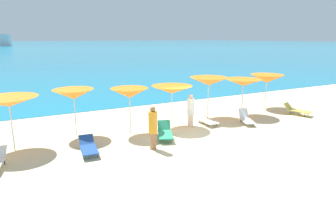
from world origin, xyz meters
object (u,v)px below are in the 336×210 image
object	(u,v)px
lounge_chair_2	(165,132)
lounge_chair_5	(206,119)
lounge_chair_1	(297,110)
umbrella_0	(9,102)
lounge_chair_4	(88,147)
beachgoer_1	(191,110)
umbrella_1	(74,94)
umbrella_3	(172,90)
umbrella_5	(243,83)
beachgoer_0	(153,127)
umbrella_2	(129,93)
umbrella_6	(267,79)
umbrella_4	(209,81)
lounge_chair_3	(246,118)

from	to	relation	value
lounge_chair_2	lounge_chair_5	xyz separation A→B (m)	(3.00, 1.07, -0.05)
lounge_chair_2	lounge_chair_1	bearing A→B (deg)	22.65
umbrella_0	lounge_chair_4	xyz separation A→B (m)	(2.68, -1.72, -1.78)
umbrella_0	lounge_chair_1	distance (m)	15.34
beachgoer_1	umbrella_1	bearing A→B (deg)	43.51
umbrella_0	umbrella_3	bearing A→B (deg)	-0.49
lounge_chair_4	umbrella_1	bearing A→B (deg)	96.10
umbrella_1	umbrella_5	distance (m)	9.59
beachgoer_0	umbrella_2	bearing A→B (deg)	25.39
lounge_chair_1	lounge_chair_5	size ratio (longest dim) A/B	1.01
umbrella_3	umbrella_6	xyz separation A→B (m)	(7.46, 0.89, -0.02)
lounge_chair_5	umbrella_3	bearing A→B (deg)	169.57
umbrella_6	beachgoer_1	world-z (taller)	umbrella_6
umbrella_4	lounge_chair_1	xyz separation A→B (m)	(5.14, -1.95, -1.82)
umbrella_0	lounge_chair_5	distance (m)	9.40
umbrella_0	lounge_chair_2	world-z (taller)	umbrella_0
umbrella_0	lounge_chair_4	bearing A→B (deg)	-32.72
lounge_chair_3	beachgoer_1	distance (m)	3.22
umbrella_1	beachgoer_1	bearing A→B (deg)	-12.87
umbrella_3	lounge_chair_4	bearing A→B (deg)	-160.45
umbrella_0	lounge_chair_1	xyz separation A→B (m)	(15.18, -1.38, -1.73)
lounge_chair_4	umbrella_0	bearing A→B (deg)	151.71
umbrella_5	beachgoer_1	xyz separation A→B (m)	(-4.02, -0.70, -1.06)
umbrella_4	umbrella_3	bearing A→B (deg)	-166.87
umbrella_2	lounge_chair_2	distance (m)	2.51
lounge_chair_3	beachgoer_0	world-z (taller)	beachgoer_0
lounge_chair_3	lounge_chair_5	xyz separation A→B (m)	(-2.01, 0.90, -0.03)
lounge_chair_1	beachgoer_0	world-z (taller)	beachgoer_0
umbrella_2	lounge_chair_3	world-z (taller)	umbrella_2
lounge_chair_2	lounge_chair_4	bearing A→B (deg)	-155.59
lounge_chair_5	umbrella_4	bearing A→B (deg)	53.43
umbrella_2	lounge_chair_5	bearing A→B (deg)	-4.90
umbrella_2	lounge_chair_2	xyz separation A→B (m)	(1.17, -1.43, -1.70)
umbrella_4	umbrella_6	world-z (taller)	umbrella_4
lounge_chair_1	beachgoer_1	size ratio (longest dim) A/B	0.95
umbrella_0	lounge_chair_2	distance (m)	6.64
umbrella_4	lounge_chair_4	size ratio (longest dim) A/B	1.45
lounge_chair_2	lounge_chair_4	distance (m)	3.54
lounge_chair_5	beachgoer_0	distance (m)	4.58
umbrella_0	lounge_chair_4	size ratio (longest dim) A/B	1.44
umbrella_2	umbrella_6	xyz separation A→B (m)	(9.76, 0.95, -0.04)
umbrella_1	beachgoer_0	size ratio (longest dim) A/B	1.22
umbrella_0	umbrella_6	xyz separation A→B (m)	(14.81, 0.83, -0.10)
umbrella_4	beachgoer_0	xyz separation A→B (m)	(-4.86, -3.08, -1.16)
umbrella_1	umbrella_2	bearing A→B (deg)	-17.67
umbrella_4	umbrella_5	world-z (taller)	umbrella_4
umbrella_1	beachgoer_0	bearing A→B (deg)	-50.95
umbrella_6	umbrella_5	bearing A→B (deg)	-164.26
lounge_chair_4	umbrella_5	bearing A→B (deg)	15.22
umbrella_3	lounge_chair_4	xyz separation A→B (m)	(-4.67, -1.66, -1.70)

